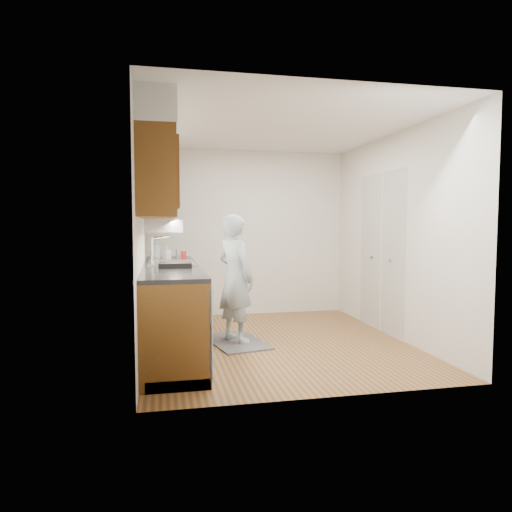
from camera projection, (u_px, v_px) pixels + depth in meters
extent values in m
plane|color=#966139|center=(275.00, 342.00, 5.37)|extent=(3.50, 3.50, 0.00)
plane|color=white|center=(276.00, 127.00, 5.20)|extent=(3.50, 3.50, 0.00)
cube|color=silver|center=(143.00, 237.00, 4.98)|extent=(0.02, 3.50, 2.50)
cube|color=silver|center=(394.00, 236.00, 5.59)|extent=(0.02, 3.50, 2.50)
cube|color=silver|center=(248.00, 233.00, 6.99)|extent=(3.00, 0.02, 2.50)
cube|color=brown|center=(171.00, 308.00, 5.10)|extent=(0.60, 2.80, 0.90)
cube|color=black|center=(170.00, 267.00, 5.06)|extent=(0.63, 2.80, 0.04)
cube|color=#B2B2B7|center=(171.00, 268.00, 5.26)|extent=(0.48, 0.68, 0.14)
cube|color=#B2B2B7|center=(171.00, 263.00, 5.26)|extent=(0.52, 0.72, 0.01)
cube|color=#B2B2B7|center=(208.00, 326.00, 4.08)|extent=(0.03, 0.60, 0.80)
cube|color=brown|center=(157.00, 184.00, 4.97)|extent=(0.33, 2.80, 0.75)
cube|color=silver|center=(157.00, 135.00, 4.94)|extent=(0.35, 2.80, 0.30)
cube|color=#A5A5AA|center=(164.00, 226.00, 5.85)|extent=(0.46, 0.75, 0.16)
cube|color=silver|center=(381.00, 252.00, 5.90)|extent=(0.02, 1.22, 2.05)
cube|color=#5C5C5F|center=(236.00, 342.00, 5.37)|extent=(0.75, 1.05, 0.02)
imported|color=#9EB3C0|center=(235.00, 270.00, 5.31)|extent=(0.64, 0.71, 1.69)
imported|color=#B5BDC5|center=(157.00, 249.00, 5.79)|extent=(0.14, 0.14, 0.28)
imported|color=#B5BDC5|center=(167.00, 252.00, 5.76)|extent=(0.12, 0.12, 0.19)
cylinder|color=maroon|center=(184.00, 256.00, 5.68)|extent=(0.07, 0.07, 0.11)
cylinder|color=#A5A5AA|center=(179.00, 254.00, 5.82)|extent=(0.09, 0.09, 0.13)
cube|color=black|center=(176.00, 265.00, 4.73)|extent=(0.35, 0.30, 0.05)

